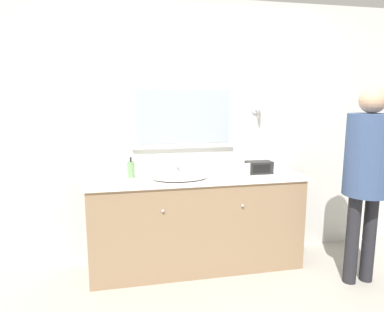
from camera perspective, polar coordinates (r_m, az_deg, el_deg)
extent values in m
plane|color=#9E998E|center=(3.26, 2.06, -20.29)|extent=(14.00, 14.00, 0.00)
cube|color=silver|center=(3.41, -0.13, 3.73)|extent=(8.00, 0.06, 2.55)
cube|color=white|center=(3.33, -1.43, 6.61)|extent=(1.01, 0.04, 0.61)
cube|color=#9EA8B2|center=(3.31, -1.37, 6.60)|extent=(0.92, 0.01, 0.52)
cylinder|color=silver|center=(3.54, 10.55, 7.67)|extent=(0.09, 0.01, 0.09)
cylinder|color=silver|center=(3.50, 10.86, 7.64)|extent=(0.02, 0.10, 0.02)
cylinder|color=white|center=(3.45, 11.22, 8.76)|extent=(0.02, 0.02, 0.14)
cube|color=#937556|center=(3.33, 0.89, -11.33)|extent=(1.98, 0.48, 0.87)
cube|color=silver|center=(3.19, 0.91, -3.77)|extent=(2.04, 0.51, 0.03)
sphere|color=silver|center=(2.95, -4.87, -9.11)|extent=(0.02, 0.02, 0.02)
sphere|color=silver|center=(3.11, 8.44, -8.18)|extent=(0.02, 0.02, 0.02)
ellipsoid|color=white|center=(3.13, -2.07, -3.45)|extent=(0.52, 0.37, 0.03)
cylinder|color=silver|center=(3.33, -2.67, -2.70)|extent=(0.06, 0.06, 0.03)
cylinder|color=silver|center=(3.31, -2.68, -1.30)|extent=(0.02, 0.02, 0.14)
cylinder|color=silver|center=(3.27, -2.60, -0.24)|extent=(0.02, 0.07, 0.02)
cylinder|color=white|center=(3.32, -3.96, -2.50)|extent=(0.06, 0.02, 0.02)
cylinder|color=white|center=(3.34, -1.40, -2.39)|extent=(0.06, 0.02, 0.02)
cylinder|color=#709966|center=(3.18, -10.14, -2.28)|extent=(0.07, 0.07, 0.15)
cylinder|color=black|center=(3.17, -10.19, -0.61)|extent=(0.02, 0.02, 0.04)
cube|color=black|center=(3.15, -10.19, -0.34)|extent=(0.02, 0.03, 0.01)
cube|color=black|center=(3.39, 11.10, -1.87)|extent=(0.25, 0.13, 0.12)
cube|color=black|center=(3.33, 11.51, -2.08)|extent=(0.18, 0.01, 0.08)
cube|color=#B2B2B7|center=(3.21, 8.77, -2.36)|extent=(0.11, 0.01, 0.13)
cube|color=beige|center=(3.20, 8.82, -2.38)|extent=(0.08, 0.00, 0.09)
cube|color=#A8B7C6|center=(3.06, -13.84, -3.96)|extent=(0.20, 0.11, 0.04)
cube|color=#A8B7C6|center=(3.35, 5.55, -2.50)|extent=(0.15, 0.10, 0.05)
cube|color=silver|center=(3.43, 15.27, -2.82)|extent=(0.17, 0.10, 0.01)
cylinder|color=#232328|center=(3.39, 25.15, -12.48)|extent=(0.11, 0.11, 0.80)
cylinder|color=#232328|center=(3.49, 27.41, -12.03)|extent=(0.11, 0.11, 0.80)
cylinder|color=#384C75|center=(3.25, 27.28, 0.15)|extent=(0.37, 0.37, 0.70)
sphere|color=tan|center=(3.21, 27.92, 8.24)|extent=(0.22, 0.22, 0.22)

